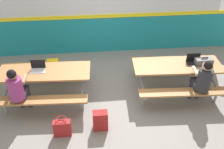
{
  "coord_description": "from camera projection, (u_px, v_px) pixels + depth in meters",
  "views": [
    {
      "loc": [
        -0.46,
        -4.6,
        3.84
      ],
      "look_at": [
        0.0,
        0.1,
        0.55
      ],
      "focal_mm": 40.05,
      "sensor_mm": 36.0,
      "label": 1
    }
  ],
  "objects": [
    {
      "name": "student_nearer",
      "position": [
        17.0,
        88.0,
        5.08
      ],
      "size": [
        0.37,
        0.53,
        1.21
      ],
      "color": "#2D2D38",
      "rests_on": "ground"
    },
    {
      "name": "tote_bag_bright",
      "position": [
        62.0,
        128.0,
        4.88
      ],
      "size": [
        0.34,
        0.21,
        0.43
      ],
      "color": "maroon",
      "rests_on": "ground"
    },
    {
      "name": "laptop_dark",
      "position": [
        194.0,
        61.0,
        5.78
      ],
      "size": [
        0.33,
        0.23,
        0.22
      ],
      "color": "black",
      "rests_on": "picnic_table_right"
    },
    {
      "name": "student_further",
      "position": [
        202.0,
        79.0,
        5.34
      ],
      "size": [
        0.37,
        0.53,
        1.21
      ],
      "color": "#2D2D38",
      "rests_on": "ground"
    },
    {
      "name": "picnic_table_left",
      "position": [
        45.0,
        77.0,
        5.63
      ],
      "size": [
        2.07,
        1.64,
        0.74
      ],
      "color": "#9E6B3D",
      "rests_on": "ground"
    },
    {
      "name": "satchel_spare",
      "position": [
        100.0,
        120.0,
        5.02
      ],
      "size": [
        0.3,
        0.22,
        0.44
      ],
      "color": "maroon",
      "rests_on": "ground"
    },
    {
      "name": "toolbox_grey",
      "position": [
        204.0,
        61.0,
        5.74
      ],
      "size": [
        0.4,
        0.18,
        0.18
      ],
      "color": "#595B60",
      "rests_on": "picnic_table_right"
    },
    {
      "name": "picnic_table_right",
      "position": [
        176.0,
        70.0,
        5.85
      ],
      "size": [
        2.07,
        1.64,
        0.74
      ],
      "color": "#9E6B3D",
      "rests_on": "ground"
    },
    {
      "name": "laptop_silver",
      "position": [
        38.0,
        68.0,
        5.54
      ],
      "size": [
        0.33,
        0.23,
        0.22
      ],
      "color": "silver",
      "rests_on": "picnic_table_left"
    },
    {
      "name": "backpack_dark",
      "position": [
        54.0,
        67.0,
        6.62
      ],
      "size": [
        0.3,
        0.22,
        0.44
      ],
      "color": "yellow",
      "rests_on": "ground"
    },
    {
      "name": "ground_plane",
      "position": [
        112.0,
        96.0,
        6.0
      ],
      "size": [
        10.0,
        10.0,
        0.02
      ],
      "primitive_type": "cube",
      "color": "gray"
    },
    {
      "name": "accent_backdrop",
      "position": [
        105.0,
        12.0,
        7.09
      ],
      "size": [
        8.0,
        0.14,
        2.6
      ],
      "color": "teal",
      "rests_on": "ground"
    }
  ]
}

